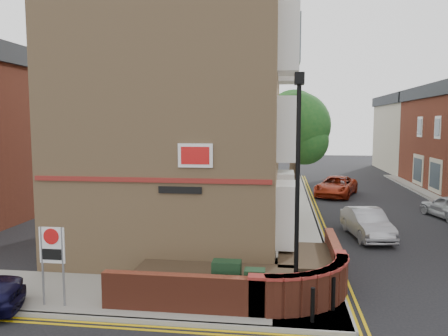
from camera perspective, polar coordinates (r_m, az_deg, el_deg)
ground at (r=11.64m, az=1.05°, el=-20.28°), size 120.00×120.00×0.00m
pavement_corner at (r=13.74m, az=-13.44°, el=-15.93°), size 13.00×3.00×0.12m
pavement_main at (r=26.87m, az=9.24°, el=-5.02°), size 2.00×32.00×0.12m
kerb_side at (r=12.47m, az=-16.04°, el=-18.36°), size 13.00×0.15×0.12m
kerb_main_near at (r=26.92m, az=11.37°, el=-5.04°), size 0.15×32.00×0.12m
yellow_lines_side at (r=12.28m, az=-16.53°, el=-19.03°), size 13.00×0.28×0.01m
yellow_lines_main at (r=26.95m, az=11.90°, el=-5.16°), size 0.28×32.00×0.01m
corner_building at (r=18.84m, az=-4.82°, el=9.23°), size 8.95×10.40×13.60m
garden_wall at (r=13.91m, az=2.27°, el=-15.75°), size 6.80×6.00×1.20m
lamppost at (r=11.72m, az=9.56°, el=-2.96°), size 0.25×0.50×6.30m
utility_cabinet_large at (r=12.57m, az=0.35°, el=-14.65°), size 0.80×0.45×1.20m
utility_cabinet_small at (r=12.24m, az=4.02°, el=-15.50°), size 0.55×0.40×1.10m
bollard_near at (r=11.73m, az=11.50°, el=-17.12°), size 0.11×0.11×0.90m
bollard_far at (r=12.52m, az=14.09°, el=-15.65°), size 0.11×0.11×0.90m
zone_sign at (r=12.99m, az=-21.53°, el=-10.10°), size 0.72×0.07×2.20m
far_terrace_cream at (r=50.18m, az=23.05°, el=4.24°), size 5.40×12.40×8.00m
tree_near at (r=24.44m, az=9.55°, el=4.85°), size 3.64×3.65×6.70m
tree_mid at (r=32.43m, az=9.09°, el=5.99°), size 4.03×4.03×7.42m
tree_far at (r=40.43m, az=8.80°, el=5.57°), size 3.81×3.81×7.00m
traffic_light_assembly at (r=35.47m, az=9.55°, el=2.07°), size 0.20×0.16×4.20m
silver_car_near at (r=20.70m, az=18.17°, el=-6.89°), size 1.92×4.08×1.29m
red_car_main at (r=31.65m, az=14.43°, el=-2.31°), size 3.74×5.44×1.38m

